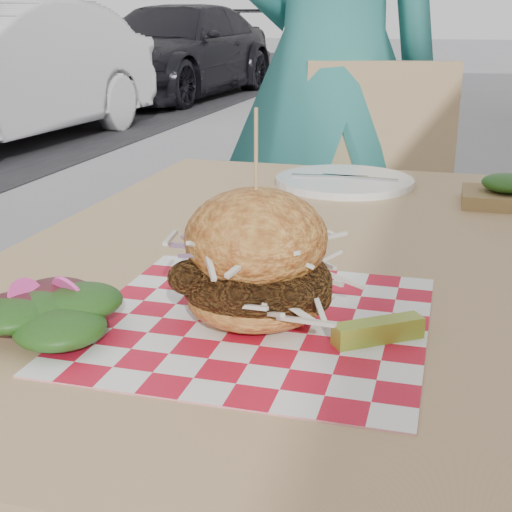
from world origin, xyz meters
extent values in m
imported|color=#2A7B76|center=(-0.11, 0.93, 0.93)|extent=(0.79, 0.66, 1.86)
imported|color=black|center=(-3.60, 8.46, 0.63)|extent=(2.11, 4.46, 1.26)
cube|color=tan|center=(0.05, -0.26, 0.73)|extent=(0.80, 1.20, 0.04)
cylinder|color=#333338|center=(-0.29, 0.28, 0.35)|extent=(0.05, 0.05, 0.71)
cylinder|color=#333338|center=(0.39, 0.28, 0.35)|extent=(0.05, 0.05, 0.71)
cube|color=tan|center=(0.05, 0.65, 0.45)|extent=(0.48, 0.48, 0.04)
cube|color=tan|center=(0.02, 0.85, 0.70)|extent=(0.42, 0.11, 0.50)
cylinder|color=#333338|center=(-0.10, 0.44, 0.21)|extent=(0.03, 0.03, 0.43)
cylinder|color=#333338|center=(0.26, 0.50, 0.21)|extent=(0.03, 0.03, 0.43)
cylinder|color=#333338|center=(-0.16, 0.80, 0.21)|extent=(0.03, 0.03, 0.43)
cylinder|color=#333338|center=(0.20, 0.86, 0.21)|extent=(0.03, 0.03, 0.43)
cube|color=red|center=(0.06, -0.52, 0.75)|extent=(0.36, 0.36, 0.00)
ellipsoid|color=#CB8839|center=(0.06, -0.52, 0.78)|extent=(0.15, 0.15, 0.05)
ellipsoid|color=brown|center=(0.06, -0.52, 0.80)|extent=(0.16, 0.15, 0.08)
ellipsoid|color=#CB8839|center=(0.06, -0.52, 0.84)|extent=(0.15, 0.15, 0.10)
cylinder|color=tan|center=(0.06, -0.52, 0.92)|extent=(0.00, 0.00, 0.11)
cube|color=#95A530|center=(0.19, -0.54, 0.76)|extent=(0.09, 0.07, 0.02)
ellipsoid|color=#3F1419|center=(-0.12, -0.60, 0.76)|extent=(0.08, 0.08, 0.03)
ellipsoid|color=#164012|center=(-0.13, -0.57, 0.76)|extent=(0.08, 0.08, 0.03)
ellipsoid|color=#164012|center=(-0.16, -0.57, 0.76)|extent=(0.08, 0.08, 0.03)
ellipsoid|color=#3F1419|center=(-0.17, -0.60, 0.76)|extent=(0.08, 0.08, 0.03)
ellipsoid|color=#164012|center=(-0.16, -0.62, 0.76)|extent=(0.08, 0.08, 0.03)
ellipsoid|color=#164012|center=(-0.13, -0.62, 0.76)|extent=(0.08, 0.08, 0.03)
cylinder|color=#FB45A6|center=(-0.13, -0.58, 0.79)|extent=(0.05, 0.05, 0.04)
cylinder|color=white|center=(0.05, 0.17, 0.76)|extent=(0.27, 0.27, 0.01)
cube|color=silver|center=(0.02, 0.17, 0.77)|extent=(0.15, 0.03, 0.00)
cube|color=silver|center=(0.08, 0.17, 0.77)|extent=(0.15, 0.03, 0.00)
cube|color=olive|center=(0.35, 0.08, 0.76)|extent=(0.15, 0.12, 0.02)
ellipsoid|color=#164012|center=(0.35, 0.08, 0.79)|extent=(0.09, 0.09, 0.03)
camera|label=1|loc=(0.25, -1.20, 1.06)|focal=50.00mm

